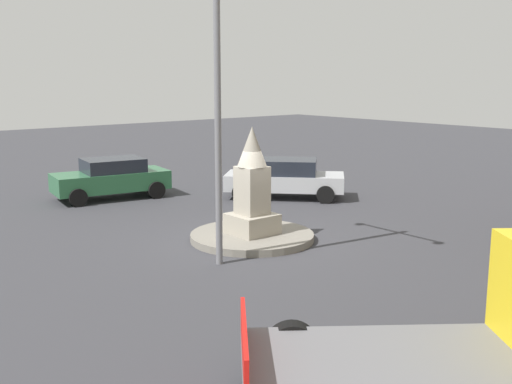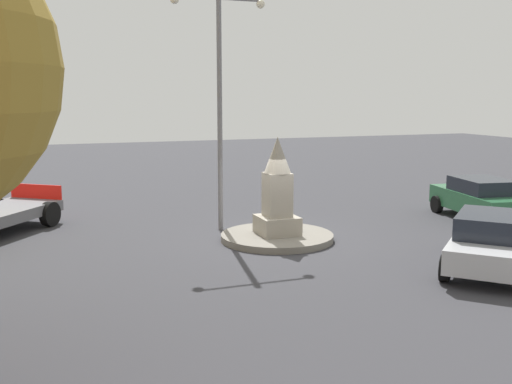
# 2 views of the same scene
# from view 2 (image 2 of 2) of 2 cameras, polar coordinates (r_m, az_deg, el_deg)

# --- Properties ---
(ground_plane) EXTENTS (80.00, 80.00, 0.00)m
(ground_plane) POSITION_cam_2_polar(r_m,az_deg,el_deg) (18.32, 2.02, -4.61)
(ground_plane) COLOR #38383D
(traffic_island) EXTENTS (3.44, 3.44, 0.20)m
(traffic_island) POSITION_cam_2_polar(r_m,az_deg,el_deg) (18.30, 2.02, -4.31)
(traffic_island) COLOR gray
(traffic_island) RESTS_ON ground
(monument) EXTENTS (1.16, 1.16, 2.96)m
(monument) POSITION_cam_2_polar(r_m,az_deg,el_deg) (18.03, 2.05, -0.03)
(monument) COLOR #9E9687
(monument) RESTS_ON traffic_island
(streetlamp) EXTENTS (3.07, 0.28, 7.66)m
(streetlamp) POSITION_cam_2_polar(r_m,az_deg,el_deg) (19.27, -3.51, 10.03)
(streetlamp) COLOR slate
(streetlamp) RESTS_ON ground
(car_green_approaching) EXTENTS (2.50, 4.36, 1.49)m
(car_green_approaching) POSITION_cam_2_polar(r_m,az_deg,el_deg) (22.56, 20.60, -0.54)
(car_green_approaching) COLOR #2D6B42
(car_green_approaching) RESTS_ON ground
(car_silver_parked_right) EXTENTS (4.36, 4.24, 1.46)m
(car_silver_parked_right) POSITION_cam_2_polar(r_m,az_deg,el_deg) (16.23, 21.50, -4.33)
(car_silver_parked_right) COLOR #B7BABF
(car_silver_parked_right) RESTS_ON ground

